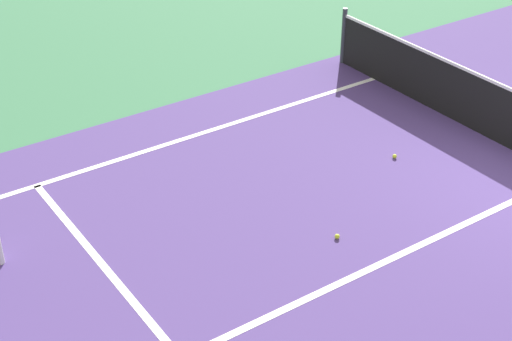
{
  "coord_description": "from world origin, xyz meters",
  "views": [
    {
      "loc": [
        5.36,
        -9.12,
        5.97
      ],
      "look_at": [
        -1.34,
        -4.52,
        1.0
      ],
      "focal_mm": 54.66,
      "sensor_mm": 36.0,
      "label": 1
    }
  ],
  "objects": [
    {
      "name": "tennis_ball_mid_court",
      "position": [
        -0.71,
        -3.68,
        0.03
      ],
      "size": [
        0.07,
        0.07,
        0.07
      ],
      "primitive_type": "sphere",
      "color": "#CCE033",
      "rests_on": "ground_plane"
    },
    {
      "name": "tennis_ball_near_net",
      "position": [
        -1.79,
        -1.66,
        0.03
      ],
      "size": [
        0.07,
        0.07,
        0.07
      ],
      "primitive_type": "sphere",
      "color": "#CCE033",
      "rests_on": "ground_plane"
    },
    {
      "name": "line_sideline_left",
      "position": [
        -4.11,
        -5.95,
        0.0
      ],
      "size": [
        0.1,
        11.89,
        0.01
      ],
      "primitive_type": "cube",
      "color": "white",
      "rests_on": "ground_plane"
    },
    {
      "name": "line_center_service",
      "position": [
        0.0,
        -3.2,
        0.0
      ],
      "size": [
        0.1,
        6.4,
        0.01
      ],
      "primitive_type": "cube",
      "color": "white",
      "rests_on": "ground_plane"
    }
  ]
}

